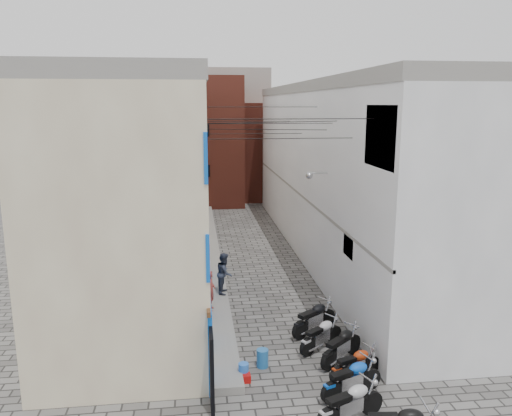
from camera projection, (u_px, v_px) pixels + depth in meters
name	position (u px, v px, depth m)	size (l,w,h in m)	color
ground	(301.00, 391.00, 14.06)	(90.00, 90.00, 0.00)	#504E4C
plinth	(211.00, 254.00, 26.41)	(0.90, 26.00, 0.25)	gray
building_left	(151.00, 173.00, 25.11)	(5.10, 27.00, 9.00)	#BEAB90
building_right	(343.00, 170.00, 26.37)	(5.94, 26.00, 9.00)	silver
building_far_brick_left	(204.00, 141.00, 39.99)	(6.00, 6.00, 10.00)	maroon
building_far_brick_right	(262.00, 151.00, 42.74)	(5.00, 6.00, 8.00)	maroon
building_far_concrete	(224.00, 131.00, 45.95)	(8.00, 5.00, 11.00)	gray
far_shopfront	(232.00, 193.00, 38.29)	(2.00, 0.30, 2.40)	black
overhead_wires	(264.00, 124.00, 20.02)	(5.80, 13.02, 1.32)	black
motorcycle_b	(351.00, 402.00, 12.52)	(0.65, 2.07, 1.20)	#A9AAAE
motorcycle_c	(352.00, 377.00, 13.67)	(0.64, 2.01, 1.17)	#0C4AB9
motorcycle_d	(356.00, 363.00, 14.56)	(0.57, 1.79, 1.04)	#9D2B0B
motorcycle_e	(342.00, 344.00, 15.53)	(0.65, 2.05, 1.19)	black
motorcycle_f	(321.00, 333.00, 16.32)	(0.61, 1.94, 1.13)	#B2B1B6
motorcycle_g	(314.00, 317.00, 17.49)	(0.67, 2.13, 1.23)	black
person_a	(210.00, 290.00, 18.83)	(0.57, 0.37, 1.55)	#9E3E39
person_b	(225.00, 273.00, 20.56)	(0.82, 0.64, 1.69)	#33394C
water_jug_near	(244.00, 371.00, 14.64)	(0.30, 0.30, 0.48)	blue
water_jug_far	(262.00, 358.00, 15.29)	(0.36, 0.36, 0.57)	#2265AC
red_crate	(244.00, 378.00, 14.50)	(0.36, 0.27, 0.23)	#B30F0C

